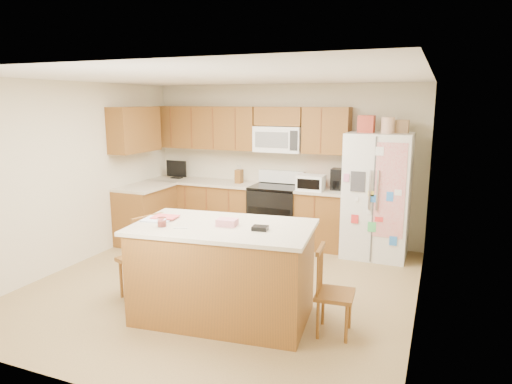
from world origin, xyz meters
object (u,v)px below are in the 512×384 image
at_px(island, 223,271).
at_px(windsor_chair_back, 254,256).
at_px(stove, 276,213).
at_px(windsor_chair_right, 333,293).
at_px(refrigerator, 377,194).
at_px(windsor_chair_left, 142,258).

xyz_separation_m(island, windsor_chair_back, (0.07, 0.67, -0.04)).
xyz_separation_m(stove, windsor_chair_right, (1.51, -2.59, -0.06)).
distance_m(refrigerator, windsor_chair_back, 2.29).
bearing_deg(windsor_chair_left, stove, 74.88).
height_order(island, windsor_chair_back, island).
bearing_deg(windsor_chair_back, island, -95.77).
bearing_deg(refrigerator, windsor_chair_left, -131.97).
relative_size(refrigerator, windsor_chair_right, 2.34).
distance_m(refrigerator, island, 2.90).
relative_size(windsor_chair_left, windsor_chair_back, 1.02).
height_order(stove, island, stove).
bearing_deg(island, windsor_chair_right, 4.21).
xyz_separation_m(stove, refrigerator, (1.57, -0.06, 0.45)).
distance_m(windsor_chair_left, windsor_chair_right, 2.21).
height_order(refrigerator, windsor_chair_back, refrigerator).
distance_m(windsor_chair_left, windsor_chair_back, 1.28).
bearing_deg(stove, windsor_chair_right, -59.72).
bearing_deg(refrigerator, windsor_chair_back, -120.13).
height_order(windsor_chair_back, windsor_chair_right, windsor_chair_back).
distance_m(stove, refrigerator, 1.63).
relative_size(island, windsor_chair_right, 2.21).
relative_size(refrigerator, windsor_chair_back, 2.08).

